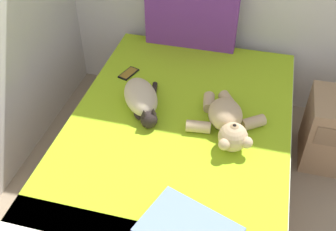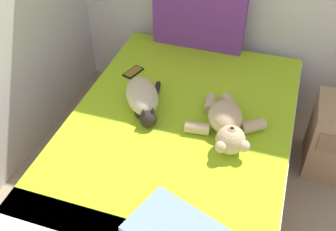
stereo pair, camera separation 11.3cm
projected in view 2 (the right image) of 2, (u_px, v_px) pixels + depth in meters
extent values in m
cube|color=#9E7A56|center=(176.00, 169.00, 2.56)|extent=(1.33, 1.97, 0.32)
cube|color=white|center=(177.00, 141.00, 2.40)|extent=(1.29, 1.91, 0.19)
cube|color=#9EC61E|center=(180.00, 122.00, 2.37)|extent=(1.28, 1.77, 0.02)
cube|color=#72338C|center=(199.00, 19.00, 2.86)|extent=(0.66, 0.11, 0.44)
ellipsoid|color=#C6B293|center=(142.00, 96.00, 2.42)|extent=(0.34, 0.39, 0.15)
sphere|color=black|center=(148.00, 119.00, 2.30)|extent=(0.10, 0.10, 0.10)
cone|color=black|center=(153.00, 111.00, 2.27)|extent=(0.04, 0.04, 0.04)
cone|color=black|center=(143.00, 112.00, 2.26)|extent=(0.04, 0.04, 0.04)
cylinder|color=black|center=(157.00, 91.00, 2.55)|extent=(0.06, 0.16, 0.03)
ellipsoid|color=black|center=(139.00, 113.00, 2.38)|extent=(0.10, 0.11, 0.04)
ellipsoid|color=tan|center=(225.00, 117.00, 2.27)|extent=(0.26, 0.29, 0.16)
sphere|color=tan|center=(230.00, 140.00, 2.13)|extent=(0.16, 0.16, 0.16)
sphere|color=#9E7F58|center=(231.00, 132.00, 2.09)|extent=(0.06, 0.06, 0.06)
sphere|color=black|center=(232.00, 129.00, 2.07)|extent=(0.02, 0.02, 0.02)
sphere|color=tan|center=(244.00, 146.00, 2.08)|extent=(0.06, 0.06, 0.06)
sphere|color=tan|center=(221.00, 147.00, 2.08)|extent=(0.06, 0.06, 0.06)
cylinder|color=tan|center=(253.00, 126.00, 2.28)|extent=(0.15, 0.14, 0.07)
cylinder|color=tan|center=(229.00, 103.00, 2.43)|extent=(0.13, 0.15, 0.07)
cylinder|color=tan|center=(197.00, 128.00, 2.26)|extent=(0.15, 0.08, 0.07)
cylinder|color=tan|center=(210.00, 104.00, 2.43)|extent=(0.09, 0.14, 0.07)
cube|color=black|center=(133.00, 72.00, 2.73)|extent=(0.12, 0.16, 0.01)
cube|color=olive|center=(133.00, 71.00, 2.73)|extent=(0.10, 0.14, 0.00)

